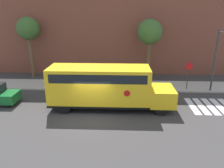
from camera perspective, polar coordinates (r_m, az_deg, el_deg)
The scene contains 9 objects.
ground_plane at distance 15.88m, azimuth -5.06°, elevation -8.20°, with size 60.00×60.00×0.00m, color #3A3838.
sidewalk_strip at distance 21.81m, azimuth -2.91°, elevation -0.34°, with size 44.00×3.00×0.15m.
building_backdrop at distance 27.12m, azimuth -1.84°, elevation 17.84°, with size 32.00×4.00×13.60m.
crosswalk_stripes at distance 19.20m, azimuth 26.22°, elevation -5.25°, with size 4.70×3.20×0.01m.
school_bus at distance 16.37m, azimuth -1.98°, elevation -0.35°, with size 9.30×2.57×3.22m.
stop_sign at distance 21.21m, azimuth 19.30°, elevation 2.86°, with size 0.67×0.10×2.71m.
traffic_light at distance 20.37m, azimuth 26.58°, elevation 7.13°, with size 0.28×3.28×5.72m.
tree_near_sidewalk at distance 25.86m, azimuth -21.04°, elevation 13.11°, with size 2.44×2.44×6.56m.
tree_far_sidewalk at distance 23.44m, azimuth 9.80°, elevation 13.06°, with size 2.60×2.60×6.39m.
Camera 1 is at (1.99, -14.05, 7.12)m, focal length 35.00 mm.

